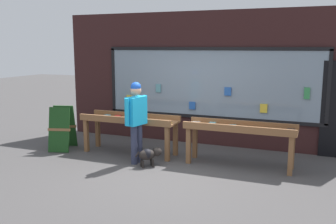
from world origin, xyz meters
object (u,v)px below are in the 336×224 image
object	(u,v)px
display_table_left	(130,123)
person_browsing	(136,116)
small_dog	(149,154)
sandwich_board_sign	(62,128)
display_table_right	(240,132)

from	to	relation	value
display_table_left	person_browsing	size ratio (longest dim) A/B	1.31
person_browsing	small_dog	bearing A→B (deg)	-96.63
display_table_left	small_dog	world-z (taller)	display_table_left
person_browsing	small_dog	distance (m)	0.82
display_table_left	sandwich_board_sign	xyz separation A→B (m)	(-1.62, -0.30, -0.19)
small_dog	sandwich_board_sign	distance (m)	2.47
person_browsing	sandwich_board_sign	size ratio (longest dim) A/B	1.66
display_table_left	sandwich_board_sign	distance (m)	1.66
person_browsing	small_dog	world-z (taller)	person_browsing
sandwich_board_sign	display_table_left	bearing A→B (deg)	-5.64
display_table_right	small_dog	world-z (taller)	display_table_right
display_table_left	display_table_right	world-z (taller)	display_table_right
small_dog	sandwich_board_sign	xyz separation A→B (m)	(-2.42, 0.41, 0.26)
display_table_left	small_dog	size ratio (longest dim) A/B	4.92
person_browsing	display_table_right	bearing A→B (deg)	-60.53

